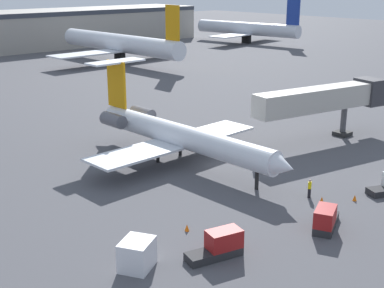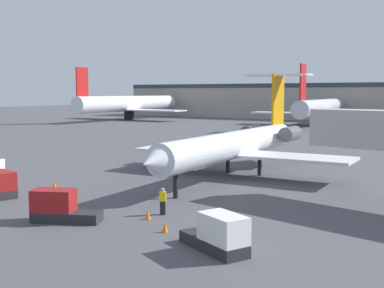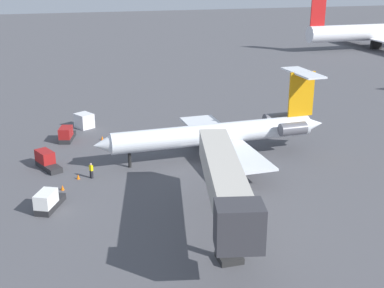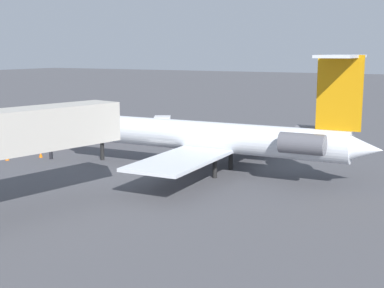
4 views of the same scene
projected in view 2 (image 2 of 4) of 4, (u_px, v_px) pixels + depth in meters
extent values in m
cube|color=#4C4C51|center=(227.00, 184.00, 40.72)|extent=(400.00, 400.00, 0.10)
cylinder|color=silver|center=(234.00, 145.00, 43.35)|extent=(3.15, 23.94, 2.40)
cone|color=silver|center=(153.00, 162.00, 32.37)|extent=(2.35, 2.27, 2.28)
cone|color=silver|center=(283.00, 134.00, 54.42)|extent=(2.12, 2.66, 2.04)
cube|color=silver|center=(297.00, 158.00, 41.61)|extent=(9.59, 4.69, 0.24)
cube|color=silver|center=(187.00, 150.00, 47.01)|extent=(9.59, 4.69, 0.24)
cylinder|color=#595960|center=(290.00, 134.00, 49.97)|extent=(1.60, 3.25, 1.50)
cylinder|color=#595960|center=(252.00, 132.00, 52.05)|extent=(1.60, 3.25, 1.50)
cube|color=orange|center=(278.00, 99.00, 52.37)|extent=(0.34, 3.21, 5.35)
cube|color=silver|center=(278.00, 75.00, 52.10)|extent=(6.87, 2.61, 0.20)
cylinder|color=black|center=(176.00, 186.00, 35.00)|extent=(0.36, 0.36, 1.73)
cylinder|color=black|center=(259.00, 166.00, 44.50)|extent=(0.36, 0.36, 1.73)
cylinder|color=black|center=(228.00, 164.00, 46.08)|extent=(0.36, 0.36, 1.73)
cube|color=black|center=(163.00, 208.00, 30.32)|extent=(0.39, 0.36, 0.85)
cube|color=yellow|center=(163.00, 196.00, 30.24)|extent=(0.47, 0.41, 0.60)
sphere|color=tan|center=(163.00, 190.00, 30.20)|extent=(0.24, 0.24, 0.24)
cube|color=maroon|center=(1.00, 180.00, 35.21)|extent=(2.68, 1.96, 1.30)
cube|color=#262628|center=(67.00, 217.00, 28.69)|extent=(4.22, 2.92, 0.60)
cube|color=maroon|center=(54.00, 200.00, 28.69)|extent=(2.76, 2.26, 1.30)
cube|color=#262628|center=(213.00, 244.00, 23.56)|extent=(4.22, 2.97, 0.60)
cube|color=white|center=(223.00, 228.00, 22.79)|extent=(2.77, 2.29, 1.30)
cone|color=orange|center=(165.00, 227.00, 26.51)|extent=(0.36, 0.36, 0.55)
cone|color=orange|center=(54.00, 185.00, 38.80)|extent=(0.36, 0.36, 0.55)
cone|color=orange|center=(148.00, 215.00, 29.22)|extent=(0.36, 0.36, 0.55)
cylinder|color=white|center=(129.00, 104.00, 134.27)|extent=(4.77, 40.27, 4.20)
cube|color=red|center=(82.00, 82.00, 118.23)|extent=(0.36, 4.00, 7.00)
cube|color=white|center=(129.00, 110.00, 134.45)|extent=(33.86, 6.48, 0.30)
cube|color=black|center=(129.00, 116.00, 134.61)|extent=(1.20, 2.80, 2.40)
cylinder|color=silver|center=(321.00, 107.00, 109.99)|extent=(6.81, 37.54, 3.61)
cube|color=red|center=(303.00, 82.00, 94.61)|extent=(0.64, 4.01, 7.00)
cube|color=silver|center=(321.00, 114.00, 110.13)|extent=(31.79, 8.68, 0.30)
cube|color=black|center=(320.00, 121.00, 110.30)|extent=(1.20, 2.80, 2.40)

